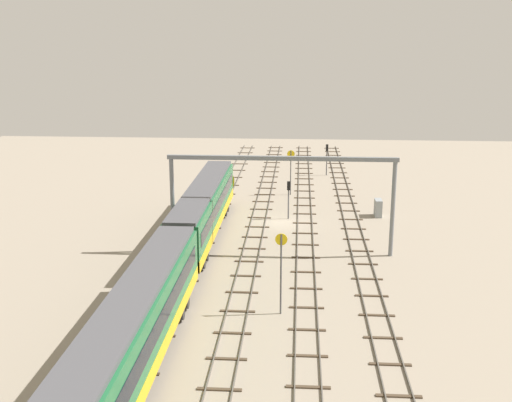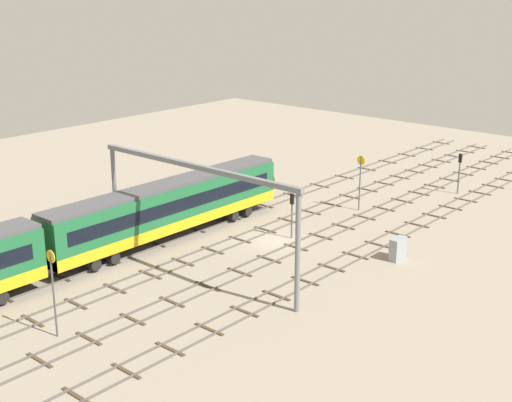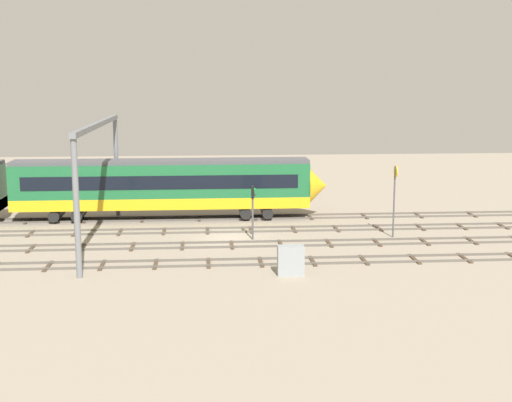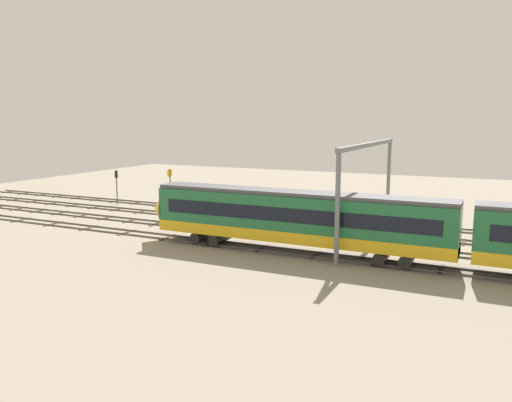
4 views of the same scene
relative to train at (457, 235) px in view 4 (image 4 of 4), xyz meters
The scene contains 11 objects.
ground_plane 18.68m from the train, 22.37° to the right, with size 108.61×108.61×0.00m, color gray.
track_near_foreground 22.30m from the train, 39.46° to the right, with size 92.61×2.40×0.16m.
track_second_near 19.68m from the train, 28.76° to the right, with size 92.61×2.40×0.16m.
track_middle 17.92m from the train, 15.34° to the right, with size 92.61×2.40×0.16m.
track_with_train 17.30m from the train, ahead, with size 92.61×2.40×0.16m.
train is the anchor object (origin of this frame).
overhead_gantry 11.38m from the train, 42.59° to the right, with size 0.40×19.28×8.50m.
speed_sign_mid_trackside 30.04m from the train, 14.90° to the right, with size 0.14×0.88×5.31m.
signal_light_trackside_approach 20.22m from the train, 22.31° to the right, with size 0.31×0.32×3.93m.
signal_light_trackside_departure 42.15m from the train, 17.08° to the right, with size 0.31×0.32×4.21m.
relay_cabinet 26.51m from the train, 39.89° to the right, with size 1.59×0.70×1.79m.
Camera 4 is at (-19.12, 43.62, 10.50)m, focal length 35.58 mm.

